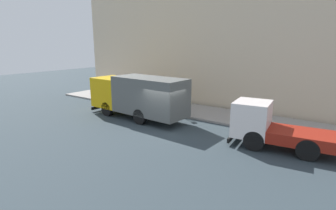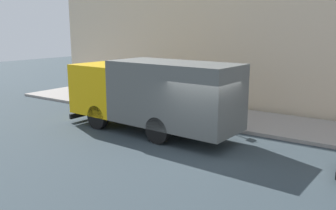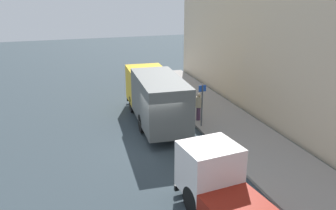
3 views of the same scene
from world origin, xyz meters
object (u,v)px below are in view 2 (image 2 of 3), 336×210
large_utility_truck (151,93)px  street_sign_post (211,91)px  traffic_cone_orange (113,98)px  pedestrian_walking (195,101)px

large_utility_truck → street_sign_post: (2.29, -1.61, -0.10)m
traffic_cone_orange → large_utility_truck: bearing=-119.7°
large_utility_truck → street_sign_post: size_ratio=3.26×
pedestrian_walking → street_sign_post: (-0.20, -0.95, 0.58)m
street_sign_post → pedestrian_walking: bearing=78.1°
large_utility_truck → street_sign_post: bearing=-32.2°
large_utility_truck → street_sign_post: large_utility_truck is taller
large_utility_truck → pedestrian_walking: (2.49, -0.66, -0.68)m
large_utility_truck → pedestrian_walking: 2.66m
pedestrian_walking → street_sign_post: 1.13m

